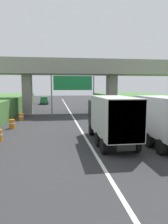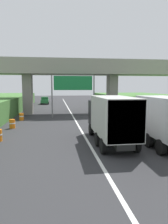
% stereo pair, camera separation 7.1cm
% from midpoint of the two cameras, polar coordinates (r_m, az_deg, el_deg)
% --- Properties ---
extents(lane_centre_stripe, '(0.20, 93.54, 0.01)m').
position_cam_midpoint_polar(lane_centre_stripe, '(26.07, -2.61, -2.17)').
color(lane_centre_stripe, white).
rests_on(lane_centre_stripe, ground).
extents(overpass_bridge, '(40.00, 4.80, 8.17)m').
position_cam_midpoint_polar(overpass_bridge, '(32.48, -3.79, 10.60)').
color(overpass_bridge, gray).
rests_on(overpass_bridge, ground).
extents(overhead_highway_sign, '(5.88, 0.18, 5.67)m').
position_cam_midpoint_polar(overhead_highway_sign, '(28.31, -3.15, 7.12)').
color(overhead_highway_sign, slate).
rests_on(overhead_highway_sign, ground).
extents(truck_black, '(2.44, 7.30, 3.44)m').
position_cam_midpoint_polar(truck_black, '(15.18, 7.25, -1.40)').
color(truck_black, black).
rests_on(truck_black, ground).
extents(truck_silver, '(2.44, 7.30, 3.44)m').
position_cam_midpoint_polar(truck_silver, '(15.78, 19.96, -1.44)').
color(truck_silver, black).
rests_on(truck_silver, ground).
extents(car_green, '(1.86, 4.10, 1.72)m').
position_cam_midpoint_polar(car_green, '(50.77, -10.86, 3.11)').
color(car_green, '#236B38').
rests_on(car_green, ground).
extents(construction_barrel_3, '(0.57, 0.57, 0.90)m').
position_cam_midpoint_polar(construction_barrel_3, '(21.92, -19.20, -3.07)').
color(construction_barrel_3, orange).
rests_on(construction_barrel_3, ground).
extents(construction_barrel_4, '(0.57, 0.57, 0.90)m').
position_cam_midpoint_polar(construction_barrel_4, '(26.75, -16.90, -1.24)').
color(construction_barrel_4, orange).
rests_on(construction_barrel_4, ground).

